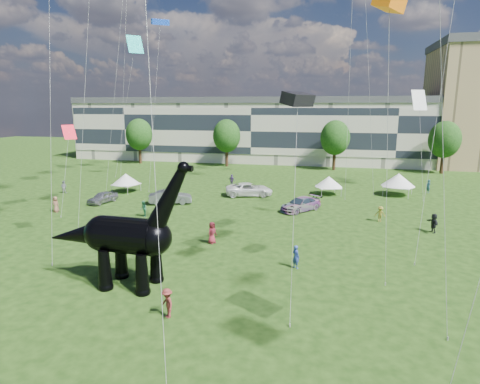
# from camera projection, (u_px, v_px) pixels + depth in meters

# --- Properties ---
(ground) EXTENTS (220.00, 220.00, 0.00)m
(ground) POSITION_uv_depth(u_px,v_px,m) (197.00, 301.00, 23.81)
(ground) COLOR #16330C
(ground) RESTS_ON ground
(terrace_row) EXTENTS (78.00, 11.00, 12.00)m
(terrace_row) POSITION_uv_depth(u_px,v_px,m) (256.00, 132.00, 83.39)
(terrace_row) COLOR beige
(terrace_row) RESTS_ON ground
(tree_far_left) EXTENTS (5.20, 5.20, 9.44)m
(tree_far_left) POSITION_uv_depth(u_px,v_px,m) (139.00, 132.00, 79.50)
(tree_far_left) COLOR #382314
(tree_far_left) RESTS_ON ground
(tree_mid_left) EXTENTS (5.20, 5.20, 9.44)m
(tree_mid_left) POSITION_uv_depth(u_px,v_px,m) (227.00, 133.00, 75.61)
(tree_mid_left) COLOR #382314
(tree_mid_left) RESTS_ON ground
(tree_mid_right) EXTENTS (5.20, 5.20, 9.44)m
(tree_mid_right) POSITION_uv_depth(u_px,v_px,m) (335.00, 135.00, 71.29)
(tree_mid_right) COLOR #382314
(tree_mid_right) RESTS_ON ground
(tree_far_right) EXTENTS (5.20, 5.20, 9.44)m
(tree_far_right) POSITION_uv_depth(u_px,v_px,m) (445.00, 137.00, 67.40)
(tree_far_right) COLOR #382314
(tree_far_right) RESTS_ON ground
(dinosaur_sculpture) EXTENTS (10.41, 2.95, 8.52)m
(dinosaur_sculpture) POSITION_uv_depth(u_px,v_px,m) (123.00, 237.00, 25.40)
(dinosaur_sculpture) COLOR black
(dinosaur_sculpture) RESTS_ON ground
(car_silver) EXTENTS (2.49, 4.26, 1.36)m
(car_silver) POSITION_uv_depth(u_px,v_px,m) (103.00, 197.00, 47.74)
(car_silver) COLOR #A8A8AD
(car_silver) RESTS_ON ground
(car_grey) EXTENTS (5.27, 3.29, 1.64)m
(car_grey) POSITION_uv_depth(u_px,v_px,m) (170.00, 197.00, 47.31)
(car_grey) COLOR slate
(car_grey) RESTS_ON ground
(car_white) EXTENTS (6.53, 4.24, 1.67)m
(car_white) POSITION_uv_depth(u_px,v_px,m) (249.00, 189.00, 51.53)
(car_white) COLOR white
(car_white) RESTS_ON ground
(car_dark) EXTENTS (4.87, 5.36, 1.50)m
(car_dark) POSITION_uv_depth(u_px,v_px,m) (301.00, 204.00, 44.12)
(car_dark) COLOR #595960
(car_dark) RESTS_ON ground
(gazebo_near) EXTENTS (4.37, 4.37, 2.43)m
(gazebo_near) POSITION_uv_depth(u_px,v_px,m) (329.00, 182.00, 52.04)
(gazebo_near) COLOR white
(gazebo_near) RESTS_ON ground
(gazebo_far) EXTENTS (5.17, 5.17, 2.88)m
(gazebo_far) POSITION_uv_depth(u_px,v_px,m) (398.00, 180.00, 51.55)
(gazebo_far) COLOR white
(gazebo_far) RESTS_ON ground
(gazebo_left) EXTENTS (4.28, 4.28, 2.51)m
(gazebo_left) POSITION_uv_depth(u_px,v_px,m) (126.00, 179.00, 53.68)
(gazebo_left) COLOR silver
(gazebo_left) RESTS_ON ground
(visitors) EXTENTS (48.06, 38.76, 1.86)m
(visitors) POSITION_uv_depth(u_px,v_px,m) (243.00, 214.00, 39.80)
(visitors) COLOR slate
(visitors) RESTS_ON ground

